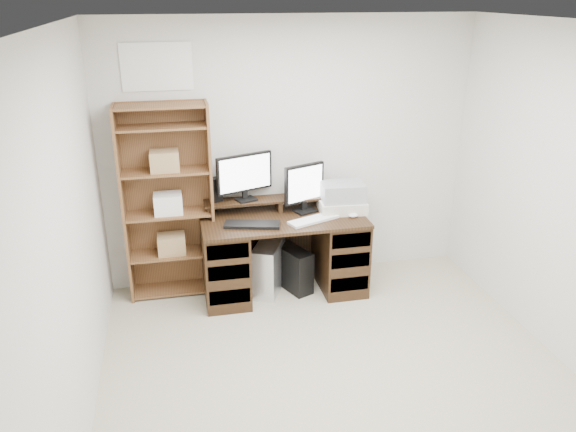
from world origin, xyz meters
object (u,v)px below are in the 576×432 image
object	(u,v)px
monitor_wide	(245,175)
tower_black	(294,269)
printer	(342,206)
tower_silver	(269,267)
monitor_small	(304,186)
bookshelf	(168,201)
desk	(283,253)

from	to	relation	value
monitor_wide	tower_black	size ratio (longest dim) A/B	1.18
printer	tower_silver	distance (m)	0.91
monitor_wide	monitor_small	distance (m)	0.56
monitor_small	bookshelf	world-z (taller)	bookshelf
monitor_small	tower_black	distance (m)	0.81
tower_silver	monitor_small	bearing A→B (deg)	37.99
desk	bookshelf	bearing A→B (deg)	168.21
desk	printer	bearing A→B (deg)	5.17
desk	monitor_wide	world-z (taller)	monitor_wide
desk	tower_black	size ratio (longest dim) A/B	3.33
monitor_small	tower_silver	size ratio (longest dim) A/B	0.94
tower_black	monitor_wide	bearing A→B (deg)	130.14
desk	tower_silver	size ratio (longest dim) A/B	3.08
desk	tower_black	xyz separation A→B (m)	(0.10, 0.01, -0.18)
tower_black	bookshelf	xyz separation A→B (m)	(-1.12, 0.20, 0.71)
monitor_wide	tower_silver	size ratio (longest dim) A/B	1.09
tower_black	bookshelf	distance (m)	1.34
desk	printer	xyz separation A→B (m)	(0.58, 0.05, 0.41)
monitor_small	tower_silver	bearing A→B (deg)	172.13
monitor_wide	desk	bearing A→B (deg)	-54.36
monitor_wide	tower_silver	world-z (taller)	monitor_wide
monitor_wide	printer	size ratio (longest dim) A/B	1.24
monitor_small	tower_black	xyz separation A→B (m)	(-0.12, -0.11, -0.79)
tower_black	tower_silver	bearing A→B (deg)	150.94
printer	tower_black	distance (m)	0.76
desk	tower_silver	distance (m)	0.20
desk	tower_silver	world-z (taller)	desk
printer	tower_silver	bearing A→B (deg)	-174.36
monitor_wide	printer	bearing A→B (deg)	-30.14
desk	tower_black	world-z (taller)	desk
printer	tower_black	size ratio (longest dim) A/B	0.95
printer	tower_black	bearing A→B (deg)	-170.93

